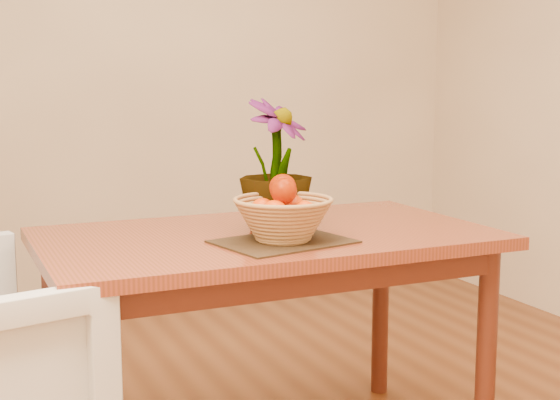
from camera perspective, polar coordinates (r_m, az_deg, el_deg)
name	(u,v)px	position (r m, az deg, el deg)	size (l,w,h in m)	color
wall_back	(122,56)	(4.27, -11.48, 10.28)	(4.00, 0.02, 2.70)	#FCE4BF
table	(267,259)	(2.47, -0.98, -4.36)	(1.40, 0.80, 0.75)	maroon
placemat	(283,242)	(2.29, 0.24, -3.07)	(0.37, 0.28, 0.01)	#332112
wicker_basket	(283,221)	(2.28, 0.24, -1.54)	(0.29, 0.29, 0.12)	#B87B4C
orange_pile	(283,201)	(2.27, 0.24, -0.05)	(0.18, 0.17, 0.14)	#E14603
potted_plant	(276,165)	(2.46, -0.30, 2.59)	(0.23, 0.23, 0.42)	#184C15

